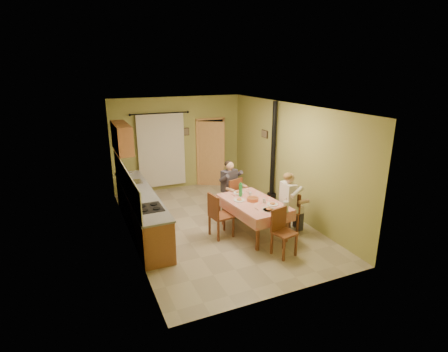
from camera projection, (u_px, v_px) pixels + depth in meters
name	position (u px, v px, depth m)	size (l,w,h in m)	color
floor	(216.00, 224.00, 8.45)	(4.00, 6.00, 0.01)	tan
room_shell	(216.00, 150.00, 7.91)	(4.04, 6.04, 2.82)	#A3A153
kitchen_run	(141.00, 210.00, 7.99)	(0.64, 3.64, 1.56)	brown
upper_cabinets	(122.00, 138.00, 8.65)	(0.35, 1.40, 0.70)	brown
curtain	(162.00, 150.00, 10.39)	(1.70, 0.07, 2.22)	black
doorway	(211.00, 152.00, 11.04)	(0.96, 0.47, 2.15)	black
dining_table	(253.00, 217.00, 7.88)	(1.18, 1.79, 0.76)	#DB8678
tableware	(257.00, 200.00, 7.69)	(0.81, 1.57, 0.33)	white
chair_far	(230.00, 204.00, 8.87)	(0.56, 0.56, 1.00)	brown
chair_near	(283.00, 241.00, 6.98)	(0.47, 0.47, 0.95)	brown
chair_right	(288.00, 220.00, 7.96)	(0.40, 0.40, 0.93)	brown
chair_left	(221.00, 224.00, 7.75)	(0.50, 0.50, 1.01)	brown
man_far	(230.00, 182.00, 8.71)	(0.65, 0.58, 1.39)	#38333D
man_right	(289.00, 196.00, 7.78)	(0.47, 0.59, 1.39)	silver
stove_flue	(272.00, 168.00, 9.40)	(0.24, 0.24, 2.80)	black
picture_back	(186.00, 132.00, 10.62)	(0.19, 0.03, 0.23)	black
picture_right	(265.00, 134.00, 9.70)	(0.03, 0.31, 0.21)	brown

